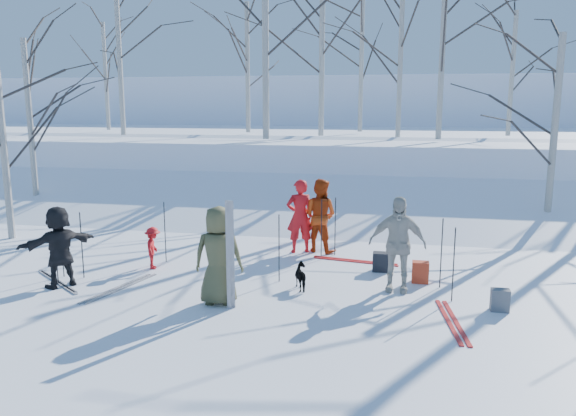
% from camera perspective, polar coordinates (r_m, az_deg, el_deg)
% --- Properties ---
extents(ground, '(120.00, 120.00, 0.00)m').
position_cam_1_polar(ground, '(10.58, -1.66, -8.42)').
color(ground, white).
rests_on(ground, ground).
extents(snow_ramp, '(70.00, 9.49, 4.12)m').
position_cam_1_polar(snow_ramp, '(17.21, 3.70, -0.44)').
color(snow_ramp, white).
rests_on(snow_ramp, ground).
extents(snow_plateau, '(70.00, 18.00, 2.20)m').
position_cam_1_polar(snow_plateau, '(26.94, 6.70, 5.37)').
color(snow_plateau, white).
rests_on(snow_plateau, ground).
extents(far_hill, '(90.00, 30.00, 6.00)m').
position_cam_1_polar(far_hill, '(47.80, 8.97, 8.80)').
color(far_hill, white).
rests_on(far_hill, ground).
extents(skier_olive_center, '(0.91, 0.65, 1.73)m').
position_cam_1_polar(skier_olive_center, '(9.76, -7.10, -4.82)').
color(skier_olive_center, '#454529').
rests_on(skier_olive_center, ground).
extents(skier_red_north, '(0.74, 0.62, 1.72)m').
position_cam_1_polar(skier_red_north, '(13.03, 1.20, -0.83)').
color(skier_red_north, red).
rests_on(skier_red_north, ground).
extents(skier_redor_behind, '(1.01, 0.90, 1.73)m').
position_cam_1_polar(skier_redor_behind, '(13.12, 3.26, -0.76)').
color(skier_redor_behind, '#B3380D').
rests_on(skier_redor_behind, ground).
extents(skier_red_seated, '(0.48, 0.65, 0.89)m').
position_cam_1_polar(skier_red_seated, '(12.18, -13.55, -3.96)').
color(skier_red_seated, red).
rests_on(skier_red_seated, ground).
extents(skier_cream_east, '(1.06, 0.46, 1.79)m').
position_cam_1_polar(skier_cream_east, '(10.54, 11.03, -3.62)').
color(skier_cream_east, beige).
rests_on(skier_cream_east, ground).
extents(skier_grey_west, '(1.25, 1.43, 1.56)m').
position_cam_1_polar(skier_grey_west, '(11.48, -22.23, -3.64)').
color(skier_grey_west, black).
rests_on(skier_grey_west, ground).
extents(dog, '(0.50, 0.63, 0.49)m').
position_cam_1_polar(dog, '(10.60, 1.51, -6.99)').
color(dog, black).
rests_on(dog, ground).
extents(upright_ski_left, '(0.11, 0.17, 1.90)m').
position_cam_1_polar(upright_ski_left, '(9.41, -6.09, -4.86)').
color(upright_ski_left, silver).
rests_on(upright_ski_left, ground).
extents(upright_ski_right, '(0.13, 0.23, 1.89)m').
position_cam_1_polar(upright_ski_right, '(9.42, -5.69, -4.84)').
color(upright_ski_right, silver).
rests_on(upright_ski_right, ground).
extents(ski_pair_a, '(2.02, 2.09, 0.02)m').
position_cam_1_polar(ski_pair_a, '(11.98, -22.41, -6.90)').
color(ski_pair_a, silver).
rests_on(ski_pair_a, ground).
extents(ski_pair_b, '(0.80, 1.96, 0.02)m').
position_cam_1_polar(ski_pair_b, '(12.55, 6.84, -5.36)').
color(ski_pair_b, red).
rests_on(ski_pair_b, ground).
extents(ski_pair_c, '(1.09, 1.99, 0.02)m').
position_cam_1_polar(ski_pair_c, '(11.18, -16.72, -7.78)').
color(ski_pair_c, silver).
rests_on(ski_pair_c, ground).
extents(ski_pair_d, '(0.69, 1.95, 0.02)m').
position_cam_1_polar(ski_pair_d, '(9.54, 16.34, -11.00)').
color(ski_pair_d, red).
rests_on(ski_pair_d, ground).
extents(ski_pole_a, '(0.02, 0.02, 1.34)m').
position_cam_1_polar(ski_pole_a, '(12.65, 3.41, -2.09)').
color(ski_pole_a, black).
rests_on(ski_pole_a, ground).
extents(ski_pole_b, '(0.02, 0.02, 1.34)m').
position_cam_1_polar(ski_pole_b, '(12.11, -22.01, -3.45)').
color(ski_pole_b, black).
rests_on(ski_pole_b, ground).
extents(ski_pole_c, '(0.02, 0.02, 1.34)m').
position_cam_1_polar(ski_pole_c, '(12.57, -12.39, -2.41)').
color(ski_pole_c, black).
rests_on(ski_pole_c, ground).
extents(ski_pole_d, '(0.02, 0.02, 1.34)m').
position_cam_1_polar(ski_pole_d, '(10.96, 15.31, -4.47)').
color(ski_pole_d, black).
rests_on(ski_pole_d, ground).
extents(ski_pole_e, '(0.02, 0.02, 1.34)m').
position_cam_1_polar(ski_pole_e, '(11.66, -22.52, -4.01)').
color(ski_pole_e, black).
rests_on(ski_pole_e, ground).
extents(ski_pole_f, '(0.02, 0.02, 1.34)m').
position_cam_1_polar(ski_pole_f, '(11.89, -20.22, -3.57)').
color(ski_pole_f, black).
rests_on(ski_pole_f, ground).
extents(ski_pole_g, '(0.02, 0.02, 1.34)m').
position_cam_1_polar(ski_pole_g, '(10.26, 16.47, -5.56)').
color(ski_pole_g, black).
rests_on(ski_pole_g, ground).
extents(ski_pole_h, '(0.02, 0.02, 1.34)m').
position_cam_1_polar(ski_pole_h, '(10.93, -0.92, -4.12)').
color(ski_pole_h, black).
rests_on(ski_pole_h, ground).
extents(ski_pole_i, '(0.02, 0.02, 1.34)m').
position_cam_1_polar(ski_pole_i, '(12.87, 4.81, -1.88)').
color(ski_pole_i, black).
rests_on(ski_pole_i, ground).
extents(backpack_red, '(0.32, 0.22, 0.42)m').
position_cam_1_polar(backpack_red, '(11.29, 13.29, -6.36)').
color(backpack_red, '#B5351B').
rests_on(backpack_red, ground).
extents(backpack_grey, '(0.30, 0.20, 0.38)m').
position_cam_1_polar(backpack_grey, '(10.20, 20.74, -8.74)').
color(backpack_grey, '#53555B').
rests_on(backpack_grey, ground).
extents(backpack_dark, '(0.34, 0.24, 0.40)m').
position_cam_1_polar(backpack_dark, '(11.86, 9.43, -5.43)').
color(backpack_dark, black).
rests_on(backpack_dark, ground).
extents(birch_plateau_a, '(4.00, 4.00, 4.85)m').
position_cam_1_polar(birch_plateau_a, '(27.88, -18.03, 12.56)').
color(birch_plateau_a, silver).
rests_on(birch_plateau_a, snow_plateau).
extents(birch_plateau_d, '(6.19, 6.19, 7.99)m').
position_cam_1_polar(birch_plateau_d, '(20.05, -2.33, 18.50)').
color(birch_plateau_d, silver).
rests_on(birch_plateau_d, snow_plateau).
extents(birch_plateau_e, '(4.34, 4.34, 5.35)m').
position_cam_1_polar(birch_plateau_e, '(21.30, 11.34, 14.28)').
color(birch_plateau_e, silver).
rests_on(birch_plateau_e, snow_plateau).
extents(birch_plateau_f, '(3.84, 3.84, 4.62)m').
position_cam_1_polar(birch_plateau_f, '(23.38, 21.81, 12.51)').
color(birch_plateau_f, silver).
rests_on(birch_plateau_f, snow_plateau).
extents(birch_plateau_g, '(4.67, 4.67, 5.81)m').
position_cam_1_polar(birch_plateau_g, '(25.18, 7.46, 14.34)').
color(birch_plateau_g, silver).
rests_on(birch_plateau_g, snow_plateau).
extents(birch_plateau_h, '(4.66, 4.66, 5.80)m').
position_cam_1_polar(birch_plateau_h, '(23.21, -16.74, 14.29)').
color(birch_plateau_h, silver).
rests_on(birch_plateau_h, snow_plateau).
extents(birch_plateau_i, '(4.34, 4.34, 5.35)m').
position_cam_1_polar(birch_plateau_i, '(24.41, -4.14, 13.97)').
color(birch_plateau_i, silver).
rests_on(birch_plateau_i, snow_plateau).
extents(birch_plateau_j, '(5.01, 5.01, 6.29)m').
position_cam_1_polar(birch_plateau_j, '(20.37, 15.44, 15.62)').
color(birch_plateau_j, silver).
rests_on(birch_plateau_j, snow_plateau).
extents(birch_plateau_k, '(5.23, 5.23, 6.61)m').
position_cam_1_polar(birch_plateau_k, '(21.91, 3.46, 16.02)').
color(birch_plateau_k, silver).
rests_on(birch_plateau_k, snow_plateau).
extents(birch_edge_a, '(4.10, 4.10, 4.99)m').
position_cam_1_polar(birch_edge_a, '(15.88, -26.96, 6.05)').
color(birch_edge_a, silver).
rests_on(birch_edge_a, ground).
extents(birch_edge_d, '(4.37, 4.37, 5.39)m').
position_cam_1_polar(birch_edge_d, '(19.44, -24.69, 7.46)').
color(birch_edge_d, silver).
rests_on(birch_edge_d, ground).
extents(birch_edge_e, '(4.25, 4.25, 5.21)m').
position_cam_1_polar(birch_edge_e, '(16.30, 25.42, 6.65)').
color(birch_edge_e, silver).
rests_on(birch_edge_e, ground).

